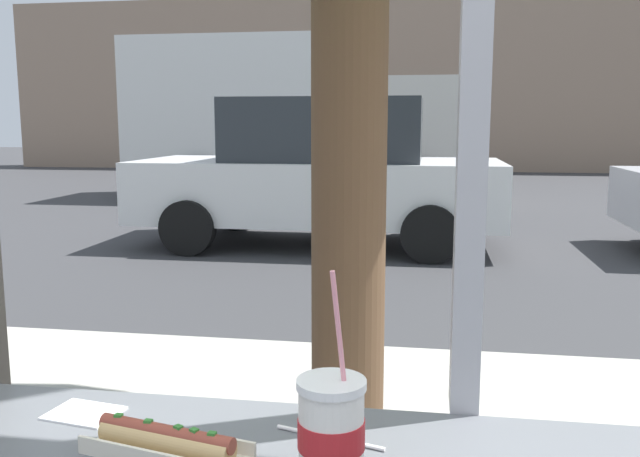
{
  "coord_description": "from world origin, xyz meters",
  "views": [
    {
      "loc": [
        -0.07,
        -1.1,
        1.51
      ],
      "look_at": [
        -0.67,
        2.62,
        0.92
      ],
      "focal_mm": 37.85,
      "sensor_mm": 36.0,
      "label": 1
    }
  ],
  "objects": [
    {
      "name": "ground_plane",
      "position": [
        0.0,
        8.0,
        0.0
      ],
      "size": [
        60.0,
        60.0,
        0.0
      ],
      "primitive_type": "plane",
      "color": "#38383A"
    },
    {
      "name": "building_facade_far",
      "position": [
        0.0,
        21.06,
        2.73
      ],
      "size": [
        28.0,
        1.2,
        5.46
      ],
      "primitive_type": "cube",
      "color": "gray",
      "rests_on": "ground"
    },
    {
      "name": "soda_cup_left",
      "position": [
        -0.2,
        -0.23,
        1.09
      ],
      "size": [
        0.1,
        0.1,
        0.32
      ],
      "color": "white",
      "rests_on": "window_counter"
    },
    {
      "name": "hotdog_tray_far",
      "position": [
        -0.46,
        -0.19,
        1.03
      ],
      "size": [
        0.28,
        0.14,
        0.05
      ],
      "color": "beige",
      "rests_on": "window_counter"
    },
    {
      "name": "loose_straw",
      "position": [
        -0.22,
        -0.09,
        1.01
      ],
      "size": [
        0.18,
        0.06,
        0.01
      ],
      "primitive_type": "cylinder",
      "rotation": [
        0.0,
        1.57,
        -0.28
      ],
      "color": "white",
      "rests_on": "window_counter"
    },
    {
      "name": "napkin_wrapper",
      "position": [
        -0.66,
        -0.06,
        1.01
      ],
      "size": [
        0.13,
        0.11,
        0.0
      ],
      "primitive_type": "cube",
      "rotation": [
        0.0,
        0.0,
        -0.16
      ],
      "color": "white",
      "rests_on": "window_counter"
    },
    {
      "name": "parked_car_white",
      "position": [
        -1.38,
        7.14,
        0.9
      ],
      "size": [
        4.43,
        2.07,
        1.8
      ],
      "color": "silver",
      "rests_on": "ground"
    },
    {
      "name": "box_truck",
      "position": [
        -2.85,
        12.25,
        1.69
      ],
      "size": [
        6.58,
        2.44,
        3.14
      ],
      "color": "silver",
      "rests_on": "ground"
    }
  ]
}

